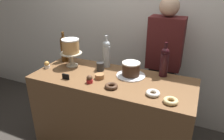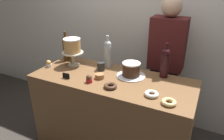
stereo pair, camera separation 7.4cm
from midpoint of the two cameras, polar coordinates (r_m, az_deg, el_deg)
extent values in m
cube|color=silver|center=(2.60, 7.35, 13.53)|extent=(6.00, 0.05, 2.60)
cube|color=brown|center=(2.16, -1.01, -13.12)|extent=(1.50, 0.62, 0.91)
cylinder|color=beige|center=(2.23, -11.73, 1.27)|extent=(0.12, 0.12, 0.01)
cylinder|color=beige|center=(2.21, -11.87, 2.89)|extent=(0.04, 0.04, 0.12)
cylinder|color=beige|center=(2.18, -12.02, 4.52)|extent=(0.22, 0.22, 0.01)
cylinder|color=tan|center=(2.16, -12.18, 6.27)|extent=(0.17, 0.17, 0.13)
cylinder|color=white|center=(2.14, -12.34, 8.07)|extent=(0.17, 0.17, 0.01)
cylinder|color=white|center=(1.96, 4.05, -1.50)|extent=(0.27, 0.27, 0.01)
cylinder|color=#3D2619|center=(1.94, 4.10, 0.16)|extent=(0.16, 0.16, 0.11)
cylinder|color=white|center=(1.91, 4.15, 1.89)|extent=(0.17, 0.17, 0.01)
cylinder|color=black|center=(1.97, 12.92, 1.34)|extent=(0.08, 0.08, 0.22)
sphere|color=black|center=(1.93, 13.26, 4.83)|extent=(0.07, 0.07, 0.07)
cylinder|color=black|center=(1.91, 13.41, 6.27)|extent=(0.03, 0.03, 0.08)
cylinder|color=#5B3814|center=(2.34, -13.75, 4.92)|extent=(0.08, 0.08, 0.22)
sphere|color=#5B3814|center=(2.31, -14.05, 7.90)|extent=(0.07, 0.07, 0.07)
cylinder|color=#5B3814|center=(2.29, -14.18, 9.12)|extent=(0.03, 0.03, 0.08)
cylinder|color=#B2BCC1|center=(2.13, -2.49, 3.73)|extent=(0.08, 0.08, 0.22)
sphere|color=#B2BCC1|center=(2.09, -2.56, 6.99)|extent=(0.07, 0.07, 0.07)
cylinder|color=#B2BCC1|center=(2.08, -2.58, 8.33)|extent=(0.03, 0.03, 0.08)
cylinder|color=red|center=(1.84, -7.27, -3.02)|extent=(0.06, 0.06, 0.03)
sphere|color=brown|center=(1.83, -7.32, -2.14)|extent=(0.05, 0.05, 0.05)
cylinder|color=white|center=(2.24, -18.16, 0.92)|extent=(0.06, 0.06, 0.03)
sphere|color=#CC9347|center=(2.23, -18.26, 1.66)|extent=(0.05, 0.05, 0.05)
torus|color=#E0C17F|center=(1.60, 14.42, -8.18)|extent=(0.11, 0.11, 0.03)
torus|color=silver|center=(1.67, 9.84, -6.25)|extent=(0.11, 0.11, 0.03)
torus|color=#472D1E|center=(1.75, -1.40, -4.43)|extent=(0.11, 0.11, 0.03)
cylinder|color=olive|center=(1.92, -4.48, -2.19)|extent=(0.08, 0.08, 0.01)
cylinder|color=olive|center=(1.91, -4.49, -1.89)|extent=(0.08, 0.08, 0.01)
cylinder|color=olive|center=(1.91, -4.50, -1.59)|extent=(0.08, 0.08, 0.01)
cylinder|color=olive|center=(1.90, -4.51, -1.30)|extent=(0.08, 0.08, 0.01)
cube|color=black|center=(1.94, -13.57, -1.78)|extent=(0.07, 0.01, 0.05)
cylinder|color=#282828|center=(2.06, -4.24, 0.94)|extent=(0.08, 0.08, 0.08)
cube|color=black|center=(2.57, 12.00, -7.96)|extent=(0.28, 0.18, 0.85)
cube|color=#4C1919|center=(2.29, 13.49, 7.13)|extent=(0.36, 0.22, 0.55)
sphere|color=tan|center=(2.21, 14.45, 16.45)|extent=(0.20, 0.20, 0.20)
camera|label=1|loc=(0.04, -91.12, -0.50)|focal=33.55mm
camera|label=2|loc=(0.04, 88.88, 0.50)|focal=33.55mm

